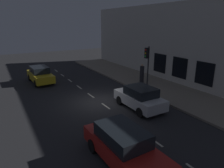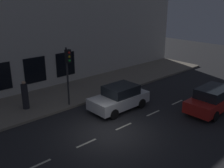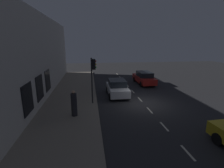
{
  "view_description": "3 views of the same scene",
  "coord_description": "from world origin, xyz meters",
  "px_view_note": "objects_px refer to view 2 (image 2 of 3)",
  "views": [
    {
      "loc": [
        -6.46,
        -12.91,
        5.81
      ],
      "look_at": [
        1.16,
        0.1,
        1.21
      ],
      "focal_mm": 32.5,
      "sensor_mm": 36.0,
      "label": 1
    },
    {
      "loc": [
        -9.15,
        8.13,
        6.93
      ],
      "look_at": [
        2.48,
        -2.36,
        1.59
      ],
      "focal_mm": 41.22,
      "sensor_mm": 36.0,
      "label": 2
    },
    {
      "loc": [
        4.56,
        13.22,
        5.16
      ],
      "look_at": [
        2.46,
        -2.26,
        1.25
      ],
      "focal_mm": 26.74,
      "sensor_mm": 36.0,
      "label": 3
    }
  ],
  "objects_px": {
    "parked_car_1": "(214,99)",
    "pedestrian_0": "(25,96)",
    "traffic_light": "(68,65)",
    "parked_car_0": "(119,98)"
  },
  "relations": [
    {
      "from": "pedestrian_0",
      "to": "traffic_light",
      "type": "bearing_deg",
      "value": 62.75
    },
    {
      "from": "traffic_light",
      "to": "pedestrian_0",
      "type": "xyz_separation_m",
      "value": [
        1.43,
        2.37,
        -1.89
      ]
    },
    {
      "from": "traffic_light",
      "to": "parked_car_0",
      "type": "height_order",
      "value": "traffic_light"
    },
    {
      "from": "traffic_light",
      "to": "parked_car_1",
      "type": "distance_m",
      "value": 9.45
    },
    {
      "from": "parked_car_1",
      "to": "pedestrian_0",
      "type": "distance_m",
      "value": 11.93
    },
    {
      "from": "parked_car_1",
      "to": "pedestrian_0",
      "type": "relative_size",
      "value": 2.48
    },
    {
      "from": "traffic_light",
      "to": "parked_car_1",
      "type": "xyz_separation_m",
      "value": [
        -6.54,
        -6.5,
        -2.09
      ]
    },
    {
      "from": "parked_car_0",
      "to": "pedestrian_0",
      "type": "distance_m",
      "value": 5.97
    },
    {
      "from": "pedestrian_0",
      "to": "parked_car_1",
      "type": "bearing_deg",
      "value": 51.89
    },
    {
      "from": "parked_car_0",
      "to": "parked_car_1",
      "type": "distance_m",
      "value": 5.97
    }
  ]
}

